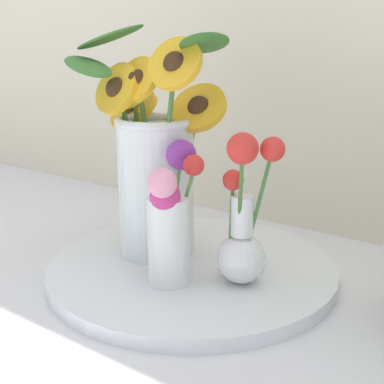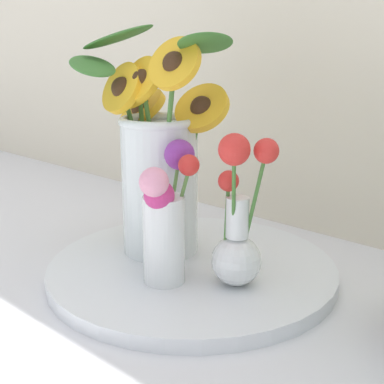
{
  "view_description": "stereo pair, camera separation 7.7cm",
  "coord_description": "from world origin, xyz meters",
  "px_view_note": "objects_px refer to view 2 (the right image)",
  "views": [
    {
      "loc": [
        0.4,
        -0.51,
        0.34
      ],
      "look_at": [
        -0.04,
        0.08,
        0.13
      ],
      "focal_mm": 50.0,
      "sensor_mm": 36.0,
      "label": 1
    },
    {
      "loc": [
        0.46,
        -0.46,
        0.34
      ],
      "look_at": [
        -0.04,
        0.08,
        0.13
      ],
      "focal_mm": 50.0,
      "sensor_mm": 36.0,
      "label": 2
    }
  ],
  "objects_px": {
    "mason_jar_sunflowers": "(157,159)",
    "vase_bulb_right": "(238,232)",
    "vase_small_center": "(166,217)",
    "serving_tray": "(192,269)"
  },
  "relations": [
    {
      "from": "mason_jar_sunflowers",
      "to": "vase_bulb_right",
      "type": "height_order",
      "value": "mason_jar_sunflowers"
    },
    {
      "from": "mason_jar_sunflowers",
      "to": "vase_small_center",
      "type": "bearing_deg",
      "value": -38.74
    },
    {
      "from": "mason_jar_sunflowers",
      "to": "vase_bulb_right",
      "type": "bearing_deg",
      "value": -6.91
    },
    {
      "from": "vase_small_center",
      "to": "vase_bulb_right",
      "type": "bearing_deg",
      "value": 32.93
    },
    {
      "from": "vase_small_center",
      "to": "mason_jar_sunflowers",
      "type": "bearing_deg",
      "value": 141.26
    },
    {
      "from": "serving_tray",
      "to": "vase_bulb_right",
      "type": "xyz_separation_m",
      "value": [
        0.1,
        -0.02,
        0.09
      ]
    },
    {
      "from": "mason_jar_sunflowers",
      "to": "vase_small_center",
      "type": "height_order",
      "value": "mason_jar_sunflowers"
    },
    {
      "from": "serving_tray",
      "to": "mason_jar_sunflowers",
      "type": "height_order",
      "value": "mason_jar_sunflowers"
    },
    {
      "from": "mason_jar_sunflowers",
      "to": "vase_bulb_right",
      "type": "relative_size",
      "value": 1.67
    },
    {
      "from": "mason_jar_sunflowers",
      "to": "vase_bulb_right",
      "type": "distance_m",
      "value": 0.19
    }
  ]
}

